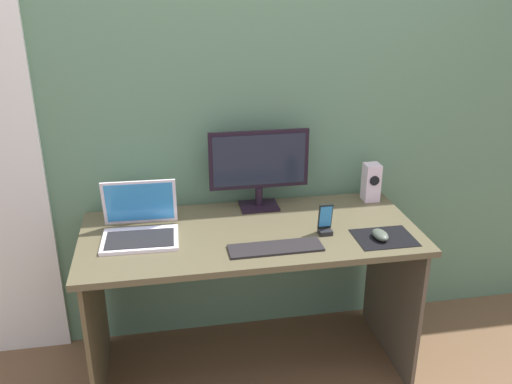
{
  "coord_description": "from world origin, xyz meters",
  "views": [
    {
      "loc": [
        -0.36,
        -2.13,
        1.81
      ],
      "look_at": [
        0.02,
        -0.02,
        0.93
      ],
      "focal_mm": 38.67,
      "sensor_mm": 36.0,
      "label": 1
    }
  ],
  "objects_px": {
    "laptop": "(140,227)",
    "fishbowl": "(134,200)",
    "keyboard_external": "(276,248)",
    "mouse": "(380,235)",
    "monitor": "(259,166)",
    "speaker_right": "(371,182)",
    "phone_in_dock": "(325,223)"
  },
  "relations": [
    {
      "from": "keyboard_external",
      "to": "mouse",
      "type": "relative_size",
      "value": 3.88
    },
    {
      "from": "keyboard_external",
      "to": "phone_in_dock",
      "type": "xyz_separation_m",
      "value": [
        0.24,
        0.1,
        0.04
      ]
    },
    {
      "from": "speaker_right",
      "to": "phone_in_dock",
      "type": "distance_m",
      "value": 0.46
    },
    {
      "from": "speaker_right",
      "to": "fishbowl",
      "type": "xyz_separation_m",
      "value": [
        -1.14,
        0.01,
        -0.01
      ]
    },
    {
      "from": "speaker_right",
      "to": "keyboard_external",
      "type": "xyz_separation_m",
      "value": [
        -0.57,
        -0.42,
        -0.09
      ]
    },
    {
      "from": "monitor",
      "to": "fishbowl",
      "type": "relative_size",
      "value": 2.67
    },
    {
      "from": "laptop",
      "to": "fishbowl",
      "type": "height_order",
      "value": "laptop"
    },
    {
      "from": "laptop",
      "to": "phone_in_dock",
      "type": "xyz_separation_m",
      "value": [
        0.79,
        -0.11,
        0.0
      ]
    },
    {
      "from": "laptop",
      "to": "phone_in_dock",
      "type": "relative_size",
      "value": 2.34
    },
    {
      "from": "laptop",
      "to": "keyboard_external",
      "type": "relative_size",
      "value": 0.84
    },
    {
      "from": "laptop",
      "to": "mouse",
      "type": "xyz_separation_m",
      "value": [
        1.0,
        -0.21,
        -0.03
      ]
    },
    {
      "from": "monitor",
      "to": "mouse",
      "type": "bearing_deg",
      "value": -43.48
    },
    {
      "from": "monitor",
      "to": "laptop",
      "type": "height_order",
      "value": "monitor"
    },
    {
      "from": "laptop",
      "to": "mouse",
      "type": "relative_size",
      "value": 3.26
    },
    {
      "from": "monitor",
      "to": "speaker_right",
      "type": "height_order",
      "value": "monitor"
    },
    {
      "from": "speaker_right",
      "to": "phone_in_dock",
      "type": "height_order",
      "value": "speaker_right"
    },
    {
      "from": "fishbowl",
      "to": "mouse",
      "type": "height_order",
      "value": "fishbowl"
    },
    {
      "from": "laptop",
      "to": "keyboard_external",
      "type": "xyz_separation_m",
      "value": [
        0.55,
        -0.21,
        -0.04
      ]
    },
    {
      "from": "laptop",
      "to": "speaker_right",
      "type": "bearing_deg",
      "value": 10.58
    },
    {
      "from": "speaker_right",
      "to": "keyboard_external",
      "type": "height_order",
      "value": "speaker_right"
    },
    {
      "from": "monitor",
      "to": "keyboard_external",
      "type": "xyz_separation_m",
      "value": [
        -0.01,
        -0.43,
        -0.21
      ]
    },
    {
      "from": "monitor",
      "to": "keyboard_external",
      "type": "distance_m",
      "value": 0.47
    },
    {
      "from": "fishbowl",
      "to": "keyboard_external",
      "type": "height_order",
      "value": "fishbowl"
    },
    {
      "from": "monitor",
      "to": "phone_in_dock",
      "type": "distance_m",
      "value": 0.43
    },
    {
      "from": "laptop",
      "to": "fishbowl",
      "type": "relative_size",
      "value": 1.86
    },
    {
      "from": "keyboard_external",
      "to": "mouse",
      "type": "bearing_deg",
      "value": -0.14
    },
    {
      "from": "laptop",
      "to": "fishbowl",
      "type": "xyz_separation_m",
      "value": [
        -0.03,
        0.22,
        0.04
      ]
    },
    {
      "from": "fishbowl",
      "to": "mouse",
      "type": "relative_size",
      "value": 1.76
    },
    {
      "from": "speaker_right",
      "to": "keyboard_external",
      "type": "bearing_deg",
      "value": -143.59
    },
    {
      "from": "keyboard_external",
      "to": "phone_in_dock",
      "type": "relative_size",
      "value": 2.79
    },
    {
      "from": "keyboard_external",
      "to": "speaker_right",
      "type": "bearing_deg",
      "value": 35.58
    },
    {
      "from": "monitor",
      "to": "mouse",
      "type": "distance_m",
      "value": 0.64
    }
  ]
}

